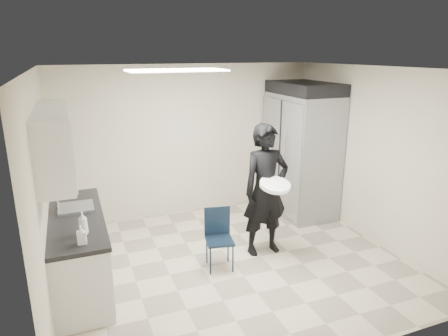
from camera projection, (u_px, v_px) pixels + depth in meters
name	position (u px, v px, depth m)	size (l,w,h in m)	color
floor	(232.00, 262.00, 5.50)	(4.50, 4.50, 0.00)	#C0B197
ceiling	(233.00, 68.00, 4.77)	(4.50, 4.50, 0.00)	silver
back_wall	(189.00, 141.00, 6.92)	(4.50, 4.50, 0.00)	beige
left_wall	(43.00, 194.00, 4.35)	(4.00, 4.00, 0.00)	beige
right_wall	(373.00, 156.00, 5.92)	(4.00, 4.00, 0.00)	beige
ceiling_panel	(176.00, 70.00, 4.93)	(1.20, 0.60, 0.02)	white
lower_counter	(79.00, 253.00, 4.88)	(0.60, 1.90, 0.86)	silver
countertop	(75.00, 218.00, 4.75)	(0.64, 1.95, 0.05)	black
sink	(76.00, 212.00, 4.98)	(0.42, 0.40, 0.14)	gray
faucet	(58.00, 203.00, 4.87)	(0.02, 0.02, 0.24)	silver
upper_cabinets	(54.00, 142.00, 4.44)	(0.35, 1.80, 0.75)	silver
towel_dispenser	(52.00, 140.00, 5.50)	(0.22, 0.30, 0.35)	black
notice_sticker_left	(44.00, 198.00, 4.46)	(0.00, 0.12, 0.07)	yellow
notice_sticker_right	(46.00, 195.00, 4.65)	(0.00, 0.12, 0.07)	yellow
commercial_fridge	(301.00, 155.00, 6.99)	(0.80, 1.35, 2.10)	gray
fridge_compressor	(305.00, 88.00, 6.66)	(0.80, 1.35, 0.20)	black
folding_chair	(220.00, 241.00, 5.26)	(0.35, 0.35, 0.79)	black
man_tuxedo	(266.00, 190.00, 5.55)	(0.69, 0.46, 1.87)	black
bucket_lid	(275.00, 185.00, 5.29)	(0.41, 0.41, 0.05)	white
soap_bottle_a	(83.00, 223.00, 4.25)	(0.10, 0.10, 0.26)	silver
soap_bottle_b	(82.00, 235.00, 4.05)	(0.09, 0.09, 0.20)	#B5B3C0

